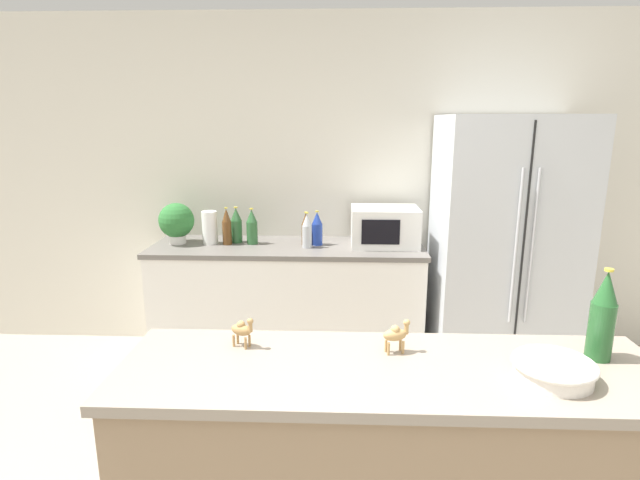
% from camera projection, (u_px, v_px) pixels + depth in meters
% --- Properties ---
extents(wall_back, '(8.00, 0.06, 2.55)m').
position_uv_depth(wall_back, '(337.00, 186.00, 3.87)').
color(wall_back, silver).
rests_on(wall_back, ground_plane).
extents(back_counter, '(1.99, 0.63, 0.88)m').
position_uv_depth(back_counter, '(288.00, 302.00, 3.76)').
color(back_counter, white).
rests_on(back_counter, ground_plane).
extents(refrigerator, '(0.94, 0.74, 1.81)m').
position_uv_depth(refrigerator, '(504.00, 247.00, 3.52)').
color(refrigerator, silver).
rests_on(refrigerator, ground_plane).
extents(potted_plant, '(0.26, 0.26, 0.30)m').
position_uv_depth(potted_plant, '(176.00, 222.00, 3.67)').
color(potted_plant, silver).
rests_on(potted_plant, back_counter).
extents(paper_towel_roll, '(0.11, 0.11, 0.24)m').
position_uv_depth(paper_towel_roll, '(210.00, 228.00, 3.68)').
color(paper_towel_roll, white).
rests_on(paper_towel_roll, back_counter).
extents(microwave, '(0.48, 0.37, 0.28)m').
position_uv_depth(microwave, '(385.00, 227.00, 3.62)').
color(microwave, white).
rests_on(microwave, back_counter).
extents(back_bottle_0, '(0.08, 0.08, 0.27)m').
position_uv_depth(back_bottle_0, '(252.00, 227.00, 3.67)').
color(back_bottle_0, '#2D6033').
rests_on(back_bottle_0, back_counter).
extents(back_bottle_1, '(0.08, 0.08, 0.27)m').
position_uv_depth(back_bottle_1, '(236.00, 226.00, 3.71)').
color(back_bottle_1, '#2D6033').
rests_on(back_bottle_1, back_counter).
extents(back_bottle_2, '(0.07, 0.07, 0.28)m').
position_uv_depth(back_bottle_2, '(227.00, 227.00, 3.65)').
color(back_bottle_2, brown).
rests_on(back_bottle_2, back_counter).
extents(back_bottle_3, '(0.08, 0.08, 0.25)m').
position_uv_depth(back_bottle_3, '(317.00, 229.00, 3.64)').
color(back_bottle_3, navy).
rests_on(back_bottle_3, back_counter).
extents(back_bottle_4, '(0.06, 0.06, 0.25)m').
position_uv_depth(back_bottle_4, '(306.00, 229.00, 3.64)').
color(back_bottle_4, brown).
rests_on(back_bottle_4, back_counter).
extents(back_bottle_5, '(0.07, 0.07, 0.26)m').
position_uv_depth(back_bottle_5, '(307.00, 231.00, 3.56)').
color(back_bottle_5, '#B2B7BC').
rests_on(back_bottle_5, back_counter).
extents(wine_bottle, '(0.08, 0.08, 0.31)m').
position_uv_depth(wine_bottle, '(603.00, 316.00, 1.62)').
color(wine_bottle, '#235628').
rests_on(wine_bottle, bar_counter).
extents(fruit_bowl, '(0.25, 0.25, 0.06)m').
position_uv_depth(fruit_bowl, '(554.00, 369.00, 1.51)').
color(fruit_bowl, white).
rests_on(fruit_bowl, bar_counter).
extents(camel_figurine, '(0.09, 0.07, 0.11)m').
position_uv_depth(camel_figurine, '(242.00, 329.00, 1.72)').
color(camel_figurine, '#A87F4C').
rests_on(camel_figurine, bar_counter).
extents(camel_figurine_second, '(0.10, 0.06, 0.12)m').
position_uv_depth(camel_figurine_second, '(396.00, 334.00, 1.68)').
color(camel_figurine_second, tan).
rests_on(camel_figurine_second, bar_counter).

